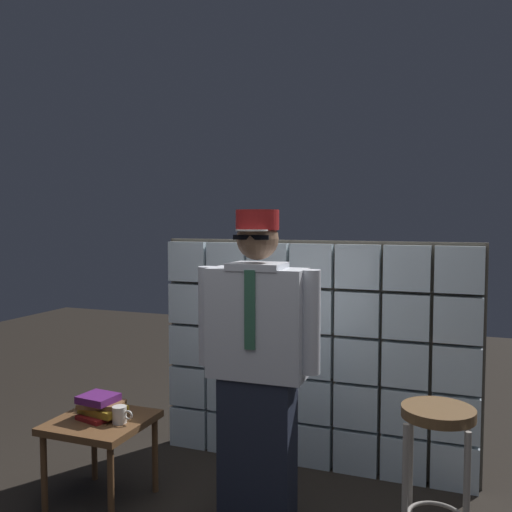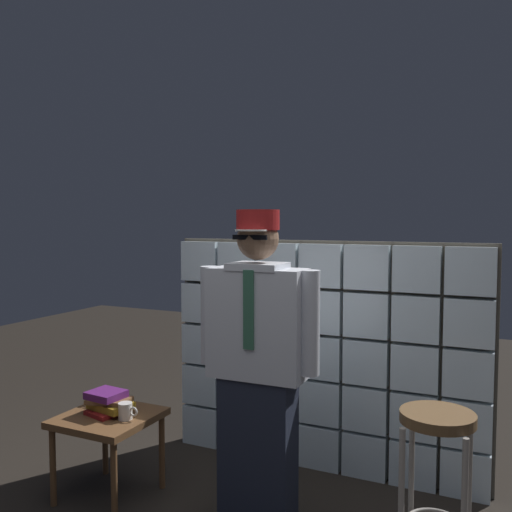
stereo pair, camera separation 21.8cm
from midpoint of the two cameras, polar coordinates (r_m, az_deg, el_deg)
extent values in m
cube|color=silver|center=(4.18, -4.12, -17.17)|extent=(0.28, 0.08, 0.28)
cube|color=silver|center=(4.05, -0.23, -17.86)|extent=(0.28, 0.08, 0.28)
cube|color=silver|center=(3.94, 3.93, -18.51)|extent=(0.28, 0.08, 0.28)
cube|color=silver|center=(3.85, 8.33, -19.09)|extent=(0.28, 0.08, 0.28)
cube|color=silver|center=(3.78, 12.95, -19.59)|extent=(0.28, 0.08, 0.28)
cube|color=silver|center=(3.73, 17.74, -19.98)|extent=(0.28, 0.08, 0.28)
cube|color=silver|center=(3.71, 22.64, -20.24)|extent=(0.28, 0.08, 0.28)
cube|color=silver|center=(4.08, -4.14, -13.24)|extent=(0.28, 0.08, 0.28)
cube|color=silver|center=(3.95, -0.23, -13.81)|extent=(0.28, 0.08, 0.28)
cube|color=silver|center=(3.83, 3.95, -14.36)|extent=(0.28, 0.08, 0.28)
cube|color=silver|center=(3.74, 8.38, -14.86)|extent=(0.28, 0.08, 0.28)
cube|color=silver|center=(3.67, 13.03, -15.29)|extent=(0.28, 0.08, 0.28)
cube|color=silver|center=(3.62, 17.84, -15.63)|extent=(0.28, 0.08, 0.28)
cube|color=silver|center=(3.60, 22.76, -15.87)|extent=(0.28, 0.08, 0.28)
cube|color=silver|center=(4.00, -4.16, -9.13)|extent=(0.28, 0.08, 0.28)
cube|color=silver|center=(3.87, -0.23, -9.57)|extent=(0.28, 0.08, 0.28)
cube|color=silver|center=(3.75, 3.97, -10.00)|extent=(0.28, 0.08, 0.28)
cube|color=silver|center=(3.66, 8.42, -10.40)|extent=(0.28, 0.08, 0.28)
cube|color=silver|center=(3.58, 13.10, -10.75)|extent=(0.28, 0.08, 0.28)
cube|color=silver|center=(3.54, 17.94, -11.04)|extent=(0.28, 0.08, 0.28)
cube|color=silver|center=(3.51, 22.89, -11.25)|extent=(0.28, 0.08, 0.28)
cube|color=silver|center=(3.95, -4.18, -4.88)|extent=(0.28, 0.08, 0.28)
cube|color=silver|center=(3.81, -0.23, -5.18)|extent=(0.28, 0.08, 0.28)
cube|color=silver|center=(3.69, 3.99, -5.48)|extent=(0.28, 0.08, 0.28)
cube|color=silver|center=(3.60, 8.47, -5.76)|extent=(0.28, 0.08, 0.28)
cube|color=silver|center=(3.52, 13.17, -6.02)|extent=(0.28, 0.08, 0.28)
cube|color=silver|center=(3.47, 18.04, -6.24)|extent=(0.28, 0.08, 0.28)
cube|color=silver|center=(3.45, 23.02, -6.43)|extent=(0.28, 0.08, 0.28)
cube|color=silver|center=(3.91, -4.20, -0.53)|extent=(0.28, 0.08, 0.28)
cube|color=silver|center=(3.77, -0.23, -0.68)|extent=(0.28, 0.08, 0.28)
cube|color=silver|center=(3.66, 4.01, -0.83)|extent=(0.28, 0.08, 0.28)
cube|color=silver|center=(3.56, 8.52, -0.99)|extent=(0.28, 0.08, 0.28)
cube|color=silver|center=(3.48, 13.24, -1.15)|extent=(0.28, 0.08, 0.28)
cube|color=silver|center=(3.43, 18.14, -1.31)|extent=(0.28, 0.08, 0.28)
cube|color=silver|center=(3.41, 23.15, -1.46)|extent=(0.28, 0.08, 0.28)
cube|color=#5B5447|center=(3.71, 8.66, -10.21)|extent=(2.12, 0.02, 1.52)
cube|color=#1E2333|center=(3.08, 2.35, -19.74)|extent=(0.39, 0.21, 0.81)
cube|color=silver|center=(2.87, 2.39, -6.99)|extent=(0.51, 0.23, 0.57)
cube|color=#33664C|center=(2.75, 1.50, -5.64)|extent=(0.06, 0.01, 0.40)
cube|color=silver|center=(2.83, 2.40, -1.08)|extent=(0.28, 0.24, 0.04)
sphere|color=#846047|center=(2.82, 2.41, 1.79)|extent=(0.22, 0.22, 0.22)
ellipsoid|color=black|center=(2.78, 2.03, 0.97)|extent=(0.14, 0.08, 0.10)
cube|color=black|center=(2.73, 1.63, 1.95)|extent=(0.19, 0.02, 0.02)
cylinder|color=white|center=(2.74, 1.78, 2.70)|extent=(0.17, 0.17, 0.01)
cylinder|color=maroon|center=(2.82, 2.42, 3.78)|extent=(0.22, 0.22, 0.10)
cylinder|color=silver|center=(2.78, 7.87, -6.91)|extent=(0.10, 0.10, 0.53)
cylinder|color=silver|center=(2.98, -2.71, -6.14)|extent=(0.10, 0.10, 0.53)
cylinder|color=brown|center=(2.77, 20.60, -15.48)|extent=(0.34, 0.34, 0.05)
cylinder|color=#A59E93|center=(2.81, 17.22, -23.50)|extent=(0.03, 0.03, 0.71)
cylinder|color=#A59E93|center=(3.04, 17.98, -21.26)|extent=(0.03, 0.03, 0.71)
cylinder|color=#A59E93|center=(3.03, 23.34, -21.54)|extent=(0.03, 0.03, 0.71)
cube|color=brown|center=(3.43, -13.28, -16.08)|extent=(0.52, 0.52, 0.04)
cylinder|color=brown|center=(3.50, -18.61, -20.09)|extent=(0.04, 0.04, 0.45)
cylinder|color=brown|center=(3.24, -12.54, -22.04)|extent=(0.04, 0.04, 0.45)
cylinder|color=brown|center=(3.80, -13.77, -18.01)|extent=(0.04, 0.04, 0.45)
cylinder|color=brown|center=(3.56, -7.93, -19.49)|extent=(0.04, 0.04, 0.45)
cube|color=maroon|center=(3.43, -13.54, -15.50)|extent=(0.22, 0.22, 0.03)
cube|color=olive|center=(3.43, -13.05, -14.91)|extent=(0.27, 0.21, 0.04)
cube|color=brown|center=(3.41, -13.21, -14.43)|extent=(0.27, 0.20, 0.02)
cube|color=#591E66|center=(3.41, -13.52, -13.85)|extent=(0.21, 0.19, 0.04)
cylinder|color=silver|center=(3.31, -11.55, -15.53)|extent=(0.08, 0.08, 0.09)
torus|color=silver|center=(3.28, -10.70, -15.64)|extent=(0.06, 0.01, 0.06)
camera|label=1|loc=(0.11, -87.77, 0.15)|focal=38.48mm
camera|label=2|loc=(0.11, 92.23, -0.15)|focal=38.48mm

